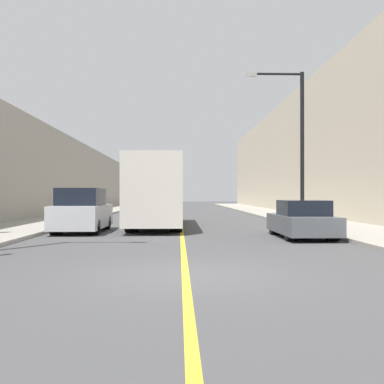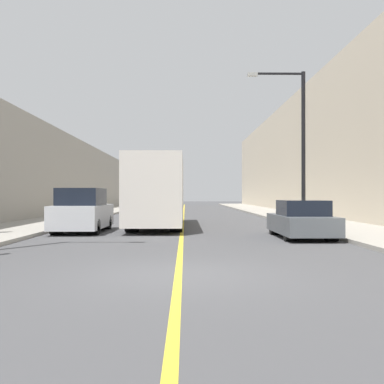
# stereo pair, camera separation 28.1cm
# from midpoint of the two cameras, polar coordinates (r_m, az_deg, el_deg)

# --- Properties ---
(ground_plane) EXTENTS (200.00, 200.00, 0.00)m
(ground_plane) POSITION_cam_midpoint_polar(r_m,az_deg,el_deg) (9.52, -1.70, -10.44)
(ground_plane) COLOR #474749
(sidewalk_left) EXTENTS (3.94, 72.00, 0.14)m
(sidewalk_left) POSITION_cam_midpoint_polar(r_m,az_deg,el_deg) (40.15, -12.82, -2.60)
(sidewalk_left) COLOR #9E998E
(sidewalk_left) RESTS_ON ground
(sidewalk_right) EXTENTS (3.94, 72.00, 0.14)m
(sidewalk_right) POSITION_cam_midpoint_polar(r_m,az_deg,el_deg) (40.15, 9.42, -2.60)
(sidewalk_right) COLOR #9E998E
(sidewalk_right) RESTS_ON ground
(building_row_left) EXTENTS (4.00, 72.00, 6.83)m
(building_row_left) POSITION_cam_midpoint_polar(r_m,az_deg,el_deg) (41.11, -18.26, 2.12)
(building_row_left) COLOR gray
(building_row_left) RESTS_ON ground
(building_row_right) EXTENTS (4.00, 72.00, 10.52)m
(building_row_right) POSITION_cam_midpoint_polar(r_m,az_deg,el_deg) (41.23, 14.86, 4.68)
(building_row_right) COLOR beige
(building_row_right) RESTS_ON ground
(road_center_line) EXTENTS (0.16, 72.00, 0.01)m
(road_center_line) POSITION_cam_midpoint_polar(r_m,az_deg,el_deg) (39.40, -1.70, -2.75)
(road_center_line) COLOR gold
(road_center_line) RESTS_ON ground
(bus) EXTENTS (2.53, 10.37, 3.45)m
(bus) POSITION_cam_midpoint_polar(r_m,az_deg,el_deg) (23.21, -4.77, 0.10)
(bus) COLOR silver
(bus) RESTS_ON ground
(parked_suv_left) EXTENTS (1.99, 4.68, 1.95)m
(parked_suv_left) POSITION_cam_midpoint_polar(r_m,az_deg,el_deg) (20.55, -14.16, -2.47)
(parked_suv_left) COLOR silver
(parked_suv_left) RESTS_ON ground
(car_right_near) EXTENTS (1.89, 4.32, 1.45)m
(car_right_near) POSITION_cam_midpoint_polar(r_m,az_deg,el_deg) (17.86, 13.37, -3.57)
(car_right_near) COLOR #51565B
(car_right_near) RESTS_ON ground
(street_lamp_right) EXTENTS (2.90, 0.24, 7.69)m
(street_lamp_right) POSITION_cam_midpoint_polar(r_m,az_deg,el_deg) (23.27, 12.85, 6.82)
(street_lamp_right) COLOR black
(street_lamp_right) RESTS_ON sidewalk_right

